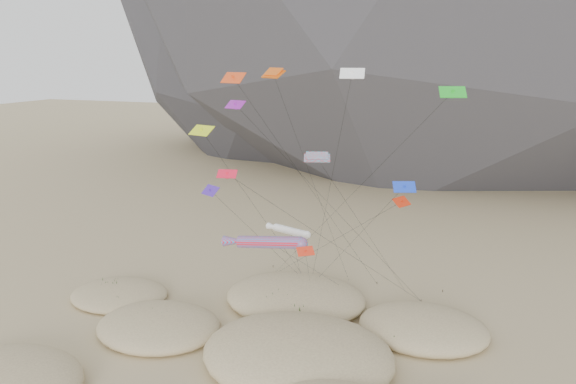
% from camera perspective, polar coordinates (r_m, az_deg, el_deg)
% --- Properties ---
extents(dunes, '(48.82, 40.22, 4.31)m').
position_cam_1_polar(dunes, '(54.65, -3.67, -15.66)').
color(dunes, '#CCB789').
rests_on(dunes, ground).
extents(dune_grass, '(44.08, 26.62, 1.54)m').
position_cam_1_polar(dune_grass, '(54.31, -3.65, -15.75)').
color(dune_grass, black).
rests_on(dune_grass, ground).
extents(kite_stakes, '(22.09, 4.47, 0.30)m').
position_cam_1_polar(kite_stakes, '(70.36, 5.47, -9.25)').
color(kite_stakes, '#3F2D1E').
rests_on(kite_stakes, ground).
extents(rainbow_tube_kite, '(8.70, 16.39, 11.78)m').
position_cam_1_polar(rainbow_tube_kite, '(51.75, -2.21, -5.12)').
color(rainbow_tube_kite, red).
rests_on(rainbow_tube_kite, ground).
extents(white_tube_kite, '(5.74, 13.44, 11.20)m').
position_cam_1_polar(white_tube_kite, '(55.91, 0.09, -3.96)').
color(white_tube_kite, white).
rests_on(white_tube_kite, ground).
extents(orange_parafoil, '(7.81, 10.86, 26.30)m').
position_cam_1_polar(orange_parafoil, '(59.11, -1.42, 11.75)').
color(orange_parafoil, '#D6500B').
rests_on(orange_parafoil, ground).
extents(multi_parafoil, '(7.78, 16.43, 19.05)m').
position_cam_1_polar(multi_parafoil, '(51.03, 3.12, 3.33)').
color(multi_parafoil, red).
rests_on(multi_parafoil, ground).
extents(delta_kites, '(27.78, 20.79, 26.37)m').
position_cam_1_polar(delta_kites, '(53.68, 0.40, 4.72)').
color(delta_kites, '#C5DD17').
rests_on(delta_kites, ground).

